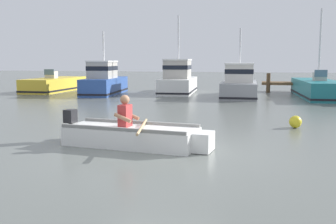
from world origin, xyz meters
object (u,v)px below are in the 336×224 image
(moored_boat_blue, at_px, (104,82))
(moored_boat_white, at_px, (178,80))
(moored_boat_yellow, at_px, (55,85))
(rowboat_with_person, at_px, (134,135))
(mooring_buoy, at_px, (295,122))
(moored_boat_grey, at_px, (239,84))
(moored_boat_teal, at_px, (317,89))

(moored_boat_blue, distance_m, moored_boat_white, 4.47)
(moored_boat_yellow, bearing_deg, rowboat_with_person, -54.74)
(moored_boat_blue, xyz_separation_m, mooring_buoy, (10.02, -9.52, -0.56))
(moored_boat_blue, bearing_deg, rowboat_with_person, -64.60)
(moored_boat_blue, distance_m, moored_boat_grey, 7.83)
(moored_boat_grey, bearing_deg, moored_boat_blue, -179.27)
(moored_boat_grey, relative_size, moored_boat_teal, 0.75)
(moored_boat_white, relative_size, moored_boat_teal, 0.79)
(rowboat_with_person, bearing_deg, moored_boat_blue, 115.40)
(moored_boat_white, distance_m, moored_boat_teal, 7.96)
(moored_boat_blue, bearing_deg, mooring_buoy, -43.54)
(mooring_buoy, bearing_deg, moored_boat_yellow, 141.89)
(moored_boat_blue, height_order, moored_boat_teal, moored_boat_teal)
(moored_boat_white, bearing_deg, mooring_buoy, -62.41)
(moored_boat_grey, bearing_deg, mooring_buoy, -77.17)
(rowboat_with_person, bearing_deg, moored_boat_grey, 82.70)
(moored_boat_white, bearing_deg, moored_boat_grey, -25.59)
(moored_boat_white, height_order, moored_boat_teal, moored_boat_teal)
(moored_boat_white, height_order, moored_boat_grey, moored_boat_white)
(rowboat_with_person, distance_m, moored_boat_grey, 13.17)
(moored_boat_yellow, height_order, moored_boat_white, moored_boat_white)
(moored_boat_blue, height_order, moored_boat_white, moored_boat_white)
(moored_boat_yellow, bearing_deg, mooring_buoy, -38.11)
(moored_boat_grey, height_order, moored_boat_teal, moored_boat_teal)
(rowboat_with_person, height_order, moored_boat_yellow, moored_boat_yellow)
(mooring_buoy, bearing_deg, moored_boat_white, 117.59)
(moored_boat_teal, xyz_separation_m, mooring_buoy, (-1.94, -10.56, -0.26))
(rowboat_with_person, relative_size, moored_boat_blue, 0.72)
(rowboat_with_person, relative_size, moored_boat_white, 0.70)
(moored_boat_yellow, bearing_deg, moored_boat_teal, -1.87)
(moored_boat_yellow, distance_m, moored_boat_grey, 12.03)
(moored_boat_blue, distance_m, mooring_buoy, 13.83)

